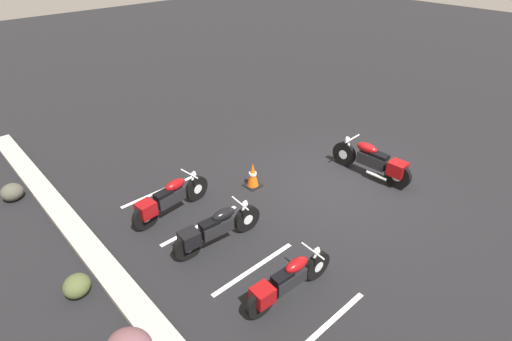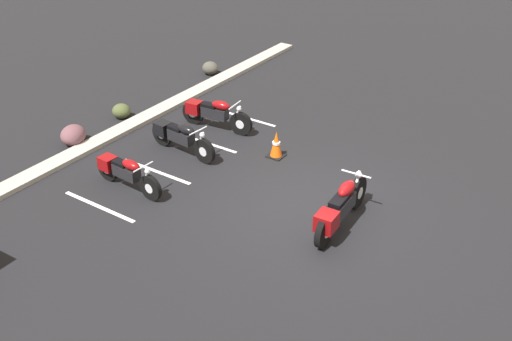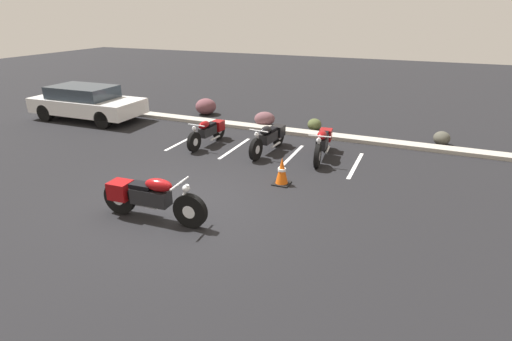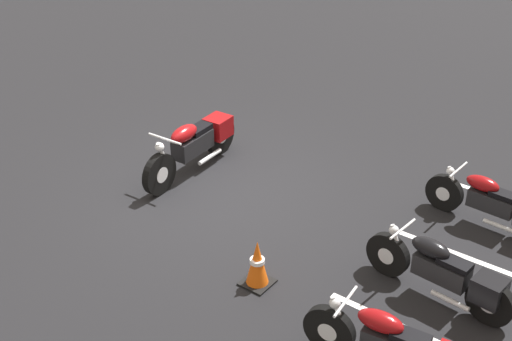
{
  "view_description": "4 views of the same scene",
  "coord_description": "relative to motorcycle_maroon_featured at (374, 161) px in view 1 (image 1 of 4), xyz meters",
  "views": [
    {
      "loc": [
        -5.02,
        7.79,
        5.89
      ],
      "look_at": [
        0.81,
        2.47,
        1.05
      ],
      "focal_mm": 28.0,
      "sensor_mm": 36.0,
      "label": 1
    },
    {
      "loc": [
        -9.68,
        -5.03,
        7.24
      ],
      "look_at": [
        -0.89,
        0.87,
        1.1
      ],
      "focal_mm": 42.0,
      "sensor_mm": 36.0,
      "label": 2
    },
    {
      "loc": [
        4.51,
        -6.58,
        3.99
      ],
      "look_at": [
        1.19,
        1.18,
        0.57
      ],
      "focal_mm": 28.0,
      "sensor_mm": 36.0,
      "label": 3
    },
    {
      "loc": [
        7.66,
        6.44,
        6.15
      ],
      "look_at": [
        -0.09,
        0.66,
        0.57
      ],
      "focal_mm": 50.0,
      "sensor_mm": 36.0,
      "label": 4
    }
  ],
  "objects": [
    {
      "name": "parked_bike_0",
      "position": [
        -1.3,
        4.76,
        -0.07
      ],
      "size": [
        0.57,
        2.02,
        0.79
      ],
      "rotation": [
        0.0,
        0.0,
        -1.63
      ],
      "color": "black",
      "rests_on": "ground"
    },
    {
      "name": "stall_line_0",
      "position": [
        -2.22,
        4.7,
        -0.49
      ],
      "size": [
        0.1,
        2.1,
        0.0
      ],
      "primitive_type": "cube",
      "color": "white",
      "rests_on": "ground"
    },
    {
      "name": "stall_line_3",
      "position": [
        3.33,
        4.7,
        -0.49
      ],
      "size": [
        0.1,
        2.1,
        0.0
      ],
      "primitive_type": "cube",
      "color": "white",
      "rests_on": "ground"
    },
    {
      "name": "concrete_curb",
      "position": [
        0.32,
        6.93,
        -0.43
      ],
      "size": [
        18.0,
        0.5,
        0.12
      ],
      "primitive_type": "cube",
      "color": "#A8A399",
      "rests_on": "ground"
    },
    {
      "name": "parked_bike_1",
      "position": [
        0.72,
        4.86,
        -0.05
      ],
      "size": [
        0.6,
        2.13,
        0.84
      ],
      "rotation": [
        0.0,
        0.0,
        -1.66
      ],
      "color": "black",
      "rests_on": "ground"
    },
    {
      "name": "motorcycle_maroon_featured",
      "position": [
        0.0,
        0.0,
        0.0
      ],
      "size": [
        2.36,
        0.66,
        0.93
      ],
      "rotation": [
        0.0,
        0.0,
        0.05
      ],
      "color": "black",
      "rests_on": "ground"
    },
    {
      "name": "landscape_rock_3",
      "position": [
        5.48,
        7.57,
        -0.28
      ],
      "size": [
        0.65,
        0.67,
        0.44
      ],
      "primitive_type": "ellipsoid",
      "rotation": [
        0.0,
        0.0,
        0.35
      ],
      "color": "#49473D",
      "rests_on": "ground"
    },
    {
      "name": "ground",
      "position": [
        0.32,
        0.8,
        -0.49
      ],
      "size": [
        60.0,
        60.0,
        0.0
      ],
      "primitive_type": "plane",
      "color": "black"
    },
    {
      "name": "landscape_rock_0",
      "position": [
        1.36,
        7.56,
        -0.28
      ],
      "size": [
        0.7,
        0.7,
        0.42
      ],
      "primitive_type": "ellipsoid",
      "rotation": [
        0.0,
        0.0,
        0.64
      ],
      "color": "#49522E",
      "rests_on": "ground"
    },
    {
      "name": "traffic_cone",
      "position": [
        1.88,
        2.71,
        -0.17
      ],
      "size": [
        0.4,
        0.4,
        0.69
      ],
      "color": "black",
      "rests_on": "ground"
    },
    {
      "name": "stall_line_2",
      "position": [
        1.48,
        4.7,
        -0.49
      ],
      "size": [
        0.1,
        2.1,
        0.0
      ],
      "primitive_type": "cube",
      "color": "white",
      "rests_on": "ground"
    },
    {
      "name": "stall_line_1",
      "position": [
        -0.37,
        4.7,
        -0.49
      ],
      "size": [
        0.1,
        2.1,
        0.0
      ],
      "primitive_type": "cube",
      "color": "white",
      "rests_on": "ground"
    },
    {
      "name": "parked_bike_2",
      "position": [
        2.3,
        5.01,
        -0.04
      ],
      "size": [
        0.63,
        2.15,
        0.85
      ],
      "rotation": [
        0.0,
        0.0,
        -1.47
      ],
      "color": "black",
      "rests_on": "ground"
    }
  ]
}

